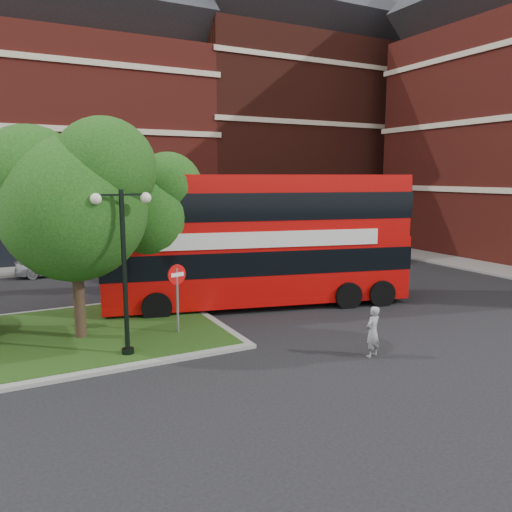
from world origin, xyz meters
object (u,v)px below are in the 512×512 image
car_silver (52,264)px  car_white (249,245)px  bus (258,231)px  woman (373,332)px

car_silver → car_white: (12.66, 1.50, 0.06)m
bus → car_white: 13.45m
woman → car_silver: (-7.33, 17.53, -0.14)m
bus → woman: bus is taller
bus → car_white: size_ratio=3.05×
woman → car_white: 19.76m
bus → car_silver: bearing=137.9°
woman → car_silver: size_ratio=0.42×
bus → car_silver: (-7.10, 10.50, -2.49)m
bus → woman: bearing=-74.3°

